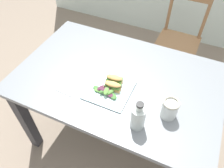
% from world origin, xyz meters
% --- Properties ---
extents(ground_plane, '(7.65, 7.65, 0.00)m').
position_xyz_m(ground_plane, '(0.00, 0.00, 0.00)').
color(ground_plane, '#7A6B5B').
extents(dining_table, '(1.33, 0.87, 0.74)m').
position_xyz_m(dining_table, '(-0.11, 0.00, 0.62)').
color(dining_table, slate).
rests_on(dining_table, ground).
extents(chair_wooden_far, '(0.41, 0.41, 0.87)m').
position_xyz_m(chair_wooden_far, '(0.13, 0.97, 0.45)').
color(chair_wooden_far, '#8E6642').
rests_on(chair_wooden_far, ground).
extents(plate_lunch, '(0.26, 0.26, 0.01)m').
position_xyz_m(plate_lunch, '(-0.11, -0.13, 0.74)').
color(plate_lunch, silver).
rests_on(plate_lunch, dining_table).
extents(sandwich_half_front, '(0.11, 0.06, 0.06)m').
position_xyz_m(sandwich_half_front, '(-0.10, -0.11, 0.78)').
color(sandwich_half_front, tan).
rests_on(sandwich_half_front, plate_lunch).
extents(sandwich_half_back, '(0.11, 0.06, 0.06)m').
position_xyz_m(sandwich_half_back, '(-0.11, -0.06, 0.78)').
color(sandwich_half_back, tan).
rests_on(sandwich_half_back, plate_lunch).
extents(salad_mixed_greens, '(0.18, 0.10, 0.03)m').
position_xyz_m(salad_mixed_greens, '(-0.12, -0.16, 0.77)').
color(salad_mixed_greens, '#518438').
rests_on(salad_mixed_greens, plate_lunch).
extents(napkin_folded, '(0.13, 0.26, 0.00)m').
position_xyz_m(napkin_folded, '(-0.35, -0.14, 0.74)').
color(napkin_folded, white).
rests_on(napkin_folded, dining_table).
extents(fork_on_napkin, '(0.03, 0.19, 0.00)m').
position_xyz_m(fork_on_napkin, '(-0.35, -0.12, 0.75)').
color(fork_on_napkin, silver).
rests_on(fork_on_napkin, napkin_folded).
extents(bottle_cold_brew, '(0.08, 0.08, 0.19)m').
position_xyz_m(bottle_cold_brew, '(0.13, -0.29, 0.81)').
color(bottle_cold_brew, '#472819').
rests_on(bottle_cold_brew, dining_table).
extents(mason_jar_iced_tea, '(0.09, 0.09, 0.12)m').
position_xyz_m(mason_jar_iced_tea, '(0.26, -0.15, 0.79)').
color(mason_jar_iced_tea, gold).
rests_on(mason_jar_iced_tea, dining_table).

